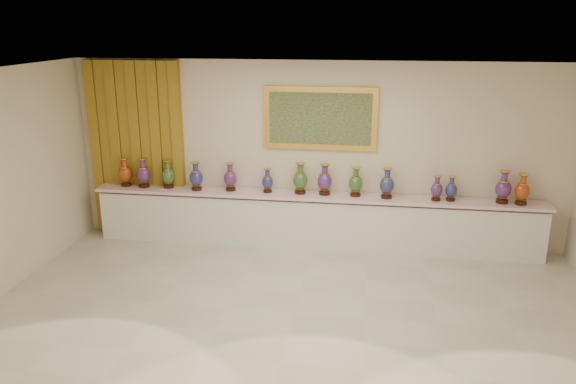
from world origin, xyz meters
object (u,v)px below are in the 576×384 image
counter (314,221)px  vase_1 (143,174)px  vase_0 (125,173)px  vase_2 (168,176)px

counter → vase_1: size_ratio=14.71×
vase_0 → vase_1: bearing=-4.4°
counter → vase_1: vase_1 is taller
counter → vase_0: (-3.20, 0.00, 0.68)m
vase_2 → counter: bearing=-0.1°
vase_1 → vase_2: vase_1 is taller
vase_2 → vase_0: bearing=-179.9°
counter → vase_1: (-2.87, -0.02, 0.69)m
vase_0 → vase_2: 0.75m
vase_0 → vase_1: size_ratio=0.98×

